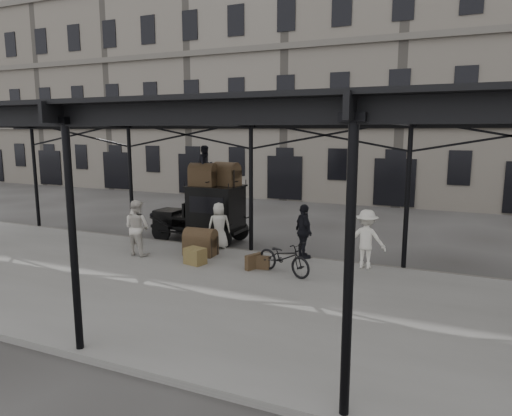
{
  "coord_description": "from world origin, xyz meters",
  "views": [
    {
      "loc": [
        6.25,
        -11.8,
        4.17
      ],
      "look_at": [
        0.36,
        1.6,
        1.7
      ],
      "focal_mm": 32.0,
      "sensor_mm": 36.0,
      "label": 1
    }
  ],
  "objects_px": {
    "taxi": "(209,211)",
    "bicycle": "(284,257)",
    "porter_left": "(136,223)",
    "steamer_trunk_platform": "(200,244)",
    "steamer_trunk_roof_near": "(203,176)",
    "porter_official": "(304,231)"
  },
  "relations": [
    {
      "from": "bicycle",
      "to": "steamer_trunk_platform",
      "type": "bearing_deg",
      "value": 96.24
    },
    {
      "from": "taxi",
      "to": "bicycle",
      "type": "height_order",
      "value": "taxi"
    },
    {
      "from": "taxi",
      "to": "porter_official",
      "type": "xyz_separation_m",
      "value": [
        4.14,
        -1.18,
        -0.18
      ]
    },
    {
      "from": "taxi",
      "to": "bicycle",
      "type": "distance_m",
      "value": 5.15
    },
    {
      "from": "porter_official",
      "to": "steamer_trunk_roof_near",
      "type": "bearing_deg",
      "value": 35.03
    },
    {
      "from": "taxi",
      "to": "steamer_trunk_platform",
      "type": "distance_m",
      "value": 2.49
    },
    {
      "from": "steamer_trunk_roof_near",
      "to": "steamer_trunk_platform",
      "type": "distance_m",
      "value": 2.98
    },
    {
      "from": "porter_official",
      "to": "bicycle",
      "type": "distance_m",
      "value": 1.86
    },
    {
      "from": "porter_left",
      "to": "porter_official",
      "type": "bearing_deg",
      "value": -168.85
    },
    {
      "from": "porter_official",
      "to": "steamer_trunk_platform",
      "type": "xyz_separation_m",
      "value": [
        -3.21,
        -1.02,
        -0.5
      ]
    },
    {
      "from": "porter_left",
      "to": "porter_official",
      "type": "relative_size",
      "value": 0.92
    },
    {
      "from": "taxi",
      "to": "bicycle",
      "type": "xyz_separation_m",
      "value": [
        4.14,
        -3.0,
        -0.57
      ]
    },
    {
      "from": "taxi",
      "to": "bicycle",
      "type": "relative_size",
      "value": 1.97
    },
    {
      "from": "taxi",
      "to": "steamer_trunk_roof_near",
      "type": "bearing_deg",
      "value": -108.07
    },
    {
      "from": "bicycle",
      "to": "porter_left",
      "type": "bearing_deg",
      "value": 100.0
    },
    {
      "from": "porter_left",
      "to": "steamer_trunk_platform",
      "type": "xyz_separation_m",
      "value": [
        2.82,
        -0.29,
        -0.43
      ]
    },
    {
      "from": "porter_left",
      "to": "steamer_trunk_platform",
      "type": "relative_size",
      "value": 1.57
    },
    {
      "from": "bicycle",
      "to": "taxi",
      "type": "bearing_deg",
      "value": 74.32
    },
    {
      "from": "porter_left",
      "to": "bicycle",
      "type": "bearing_deg",
      "value": 173.99
    },
    {
      "from": "porter_left",
      "to": "steamer_trunk_roof_near",
      "type": "distance_m",
      "value": 2.92
    },
    {
      "from": "taxi",
      "to": "porter_official",
      "type": "distance_m",
      "value": 4.31
    },
    {
      "from": "porter_left",
      "to": "taxi",
      "type": "bearing_deg",
      "value": -130.44
    }
  ]
}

